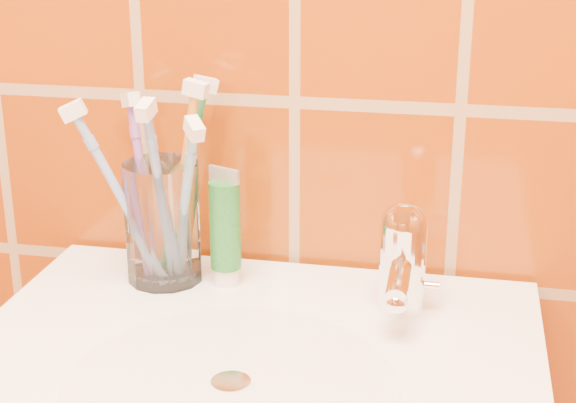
# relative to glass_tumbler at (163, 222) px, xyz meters

# --- Properties ---
(glass_tumbler) EXTENTS (0.10, 0.10, 0.14)m
(glass_tumbler) POSITION_rel_glass_tumbler_xyz_m (0.00, 0.00, 0.00)
(glass_tumbler) COLOR white
(glass_tumbler) RESTS_ON pedestal_sink
(toothpaste_tube) EXTENTS (0.04, 0.03, 0.14)m
(toothpaste_tube) POSITION_rel_glass_tumbler_xyz_m (0.07, 0.00, -0.00)
(toothpaste_tube) COLOR white
(toothpaste_tube) RESTS_ON pedestal_sink
(faucet) EXTENTS (0.05, 0.11, 0.12)m
(faucet) POSITION_rel_glass_tumbler_xyz_m (0.27, -0.03, -0.00)
(faucet) COLOR white
(faucet) RESTS_ON pedestal_sink
(toothbrush_0) EXTENTS (0.12, 0.12, 0.22)m
(toothbrush_0) POSITION_rel_glass_tumbler_xyz_m (-0.02, 0.01, 0.03)
(toothbrush_0) COLOR #824DA5
(toothbrush_0) RESTS_ON glass_tumbler
(toothbrush_1) EXTENTS (0.16, 0.17, 0.22)m
(toothbrush_1) POSITION_rel_glass_tumbler_xyz_m (0.03, -0.02, 0.03)
(toothbrush_1) COLOR #6897B8
(toothbrush_1) RESTS_ON glass_tumbler
(toothbrush_2) EXTENTS (0.16, 0.14, 0.22)m
(toothbrush_2) POSITION_rel_glass_tumbler_xyz_m (-0.04, -0.02, 0.03)
(toothbrush_2) COLOR #7796D4
(toothbrush_2) RESTS_ON glass_tumbler
(toothbrush_3) EXTENTS (0.14, 0.13, 0.24)m
(toothbrush_3) POSITION_rel_glass_tumbler_xyz_m (0.02, 0.03, 0.04)
(toothbrush_3) COLOR #1E7139
(toothbrush_3) RESTS_ON glass_tumbler
(toothbrush_4) EXTENTS (0.08, 0.07, 0.24)m
(toothbrush_4) POSITION_rel_glass_tumbler_xyz_m (0.02, 0.01, 0.04)
(toothbrush_4) COLOR orange
(toothbrush_4) RESTS_ON glass_tumbler
(toothbrush_5) EXTENTS (0.04, 0.13, 0.24)m
(toothbrush_5) POSITION_rel_glass_tumbler_xyz_m (0.01, -0.03, 0.04)
(toothbrush_5) COLOR #6781B7
(toothbrush_5) RESTS_ON glass_tumbler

